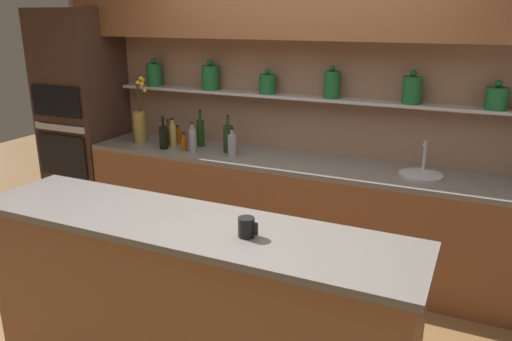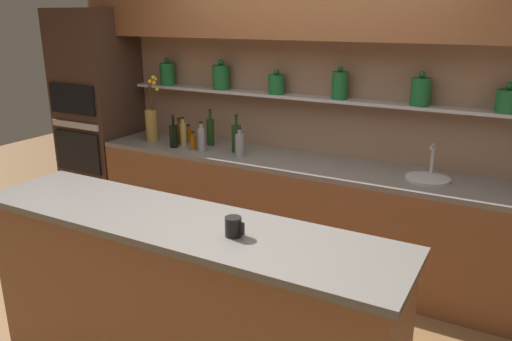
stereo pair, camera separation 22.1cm
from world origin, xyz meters
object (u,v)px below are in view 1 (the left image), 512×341
(bottle_wine_0, at_px, (228,138))
(bottle_wine_2, at_px, (164,137))
(flower_vase, at_px, (140,123))
(bottle_spirit_5, at_px, (232,145))
(bottle_sauce_7, at_px, (178,136))
(oven_tower, at_px, (84,120))
(bottle_wine_8, at_px, (200,132))
(bottle_spirit_1, at_px, (173,135))
(sink_fixture, at_px, (421,173))
(coffee_mug, at_px, (247,227))
(bottle_spirit_3, at_px, (193,140))
(bottle_spirit_4, at_px, (168,134))
(bottle_sauce_6, at_px, (184,143))

(bottle_wine_0, xyz_separation_m, bottle_wine_2, (-0.58, -0.14, -0.02))
(flower_vase, xyz_separation_m, bottle_wine_2, (0.33, -0.09, -0.08))
(bottle_spirit_5, relative_size, bottle_sauce_7, 1.49)
(oven_tower, bearing_deg, bottle_wine_8, 4.15)
(bottle_spirit_1, relative_size, bottle_wine_8, 0.79)
(sink_fixture, xyz_separation_m, bottle_wine_0, (-1.62, -0.01, 0.10))
(flower_vase, height_order, sink_fixture, flower_vase)
(oven_tower, bearing_deg, bottle_wine_0, 0.17)
(flower_vase, xyz_separation_m, coffee_mug, (1.91, -1.64, -0.04))
(bottle_sauce_7, distance_m, bottle_wine_8, 0.26)
(oven_tower, bearing_deg, bottle_spirit_3, -5.07)
(bottle_wine_0, bearing_deg, bottle_spirit_4, 178.36)
(bottle_wine_0, xyz_separation_m, bottle_spirit_4, (-0.64, 0.02, -0.03))
(bottle_spirit_4, distance_m, coffee_mug, 2.37)
(sink_fixture, height_order, bottle_wine_8, bottle_wine_8)
(bottle_spirit_3, relative_size, coffee_mug, 2.54)
(bottle_wine_2, height_order, coffee_mug, bottle_wine_2)
(bottle_spirit_1, relative_size, bottle_spirit_4, 1.11)
(bottle_spirit_3, distance_m, bottle_spirit_5, 0.38)
(oven_tower, distance_m, bottle_wine_2, 1.06)
(bottle_wine_2, bearing_deg, bottle_spirit_5, 2.83)
(sink_fixture, height_order, bottle_wine_2, bottle_wine_2)
(sink_fixture, distance_m, coffee_mug, 1.81)
(bottle_spirit_3, bearing_deg, oven_tower, 174.93)
(bottle_wine_0, relative_size, bottle_spirit_3, 1.26)
(bottle_wine_0, bearing_deg, bottle_wine_8, 164.91)
(bottle_spirit_1, height_order, bottle_sauce_6, bottle_spirit_1)
(oven_tower, height_order, bottle_spirit_4, oven_tower)
(bottle_spirit_5, height_order, bottle_sauce_6, bottle_spirit_5)
(bottle_wine_0, xyz_separation_m, coffee_mug, (1.00, -1.69, 0.03))
(bottle_sauce_7, distance_m, coffee_mug, 2.39)
(bottle_wine_2, distance_m, bottle_spirit_3, 0.29)
(flower_vase, distance_m, bottle_sauce_6, 0.54)
(oven_tower, xyz_separation_m, flower_vase, (0.72, -0.04, 0.04))
(bottle_wine_0, bearing_deg, flower_vase, -177.27)
(bottle_wine_0, xyz_separation_m, bottle_spirit_5, (0.09, -0.10, -0.02))
(sink_fixture, bearing_deg, coffee_mug, -109.99)
(flower_vase, bearing_deg, bottle_spirit_4, 12.73)
(bottle_sauce_6, bearing_deg, bottle_spirit_3, -5.55)
(bottle_spirit_1, height_order, bottle_sauce_7, bottle_spirit_1)
(flower_vase, distance_m, bottle_sauce_7, 0.37)
(sink_fixture, xyz_separation_m, bottle_sauce_6, (-2.00, -0.12, 0.05))
(oven_tower, relative_size, bottle_spirit_1, 8.11)
(sink_fixture, relative_size, coffee_mug, 3.08)
(oven_tower, xyz_separation_m, bottle_spirit_4, (0.99, 0.02, -0.05))
(bottle_spirit_4, bearing_deg, bottle_wine_8, 13.22)
(oven_tower, relative_size, flower_vase, 3.44)
(sink_fixture, bearing_deg, bottle_wine_8, 177.58)
(oven_tower, relative_size, sink_fixture, 6.68)
(bottle_spirit_5, bearing_deg, coffee_mug, -60.10)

